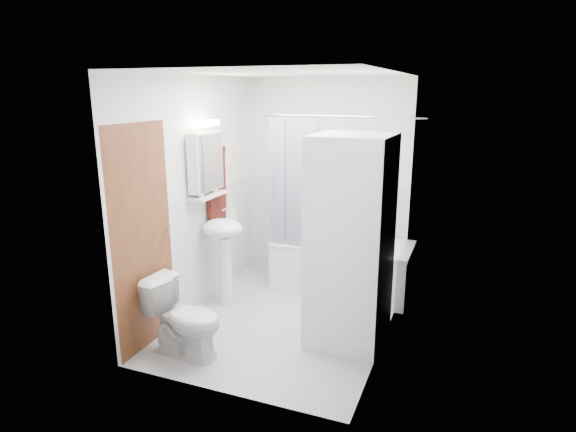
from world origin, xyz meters
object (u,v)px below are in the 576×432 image
(bathtub, at_px, (342,264))
(washer_dryer, at_px, (350,242))
(sink, at_px, (224,242))
(toilet, at_px, (185,319))

(bathtub, height_order, washer_dryer, washer_dryer)
(sink, xyz_separation_m, washer_dryer, (1.43, -0.28, 0.25))
(bathtub, xyz_separation_m, sink, (-1.09, -0.79, 0.38))
(toilet, bearing_deg, washer_dryer, -53.58)
(sink, xyz_separation_m, toilet, (0.19, -1.05, -0.37))
(sink, relative_size, washer_dryer, 0.55)
(bathtub, relative_size, washer_dryer, 0.81)
(washer_dryer, distance_m, toilet, 1.59)
(washer_dryer, height_order, toilet, washer_dryer)
(bathtub, height_order, toilet, toilet)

